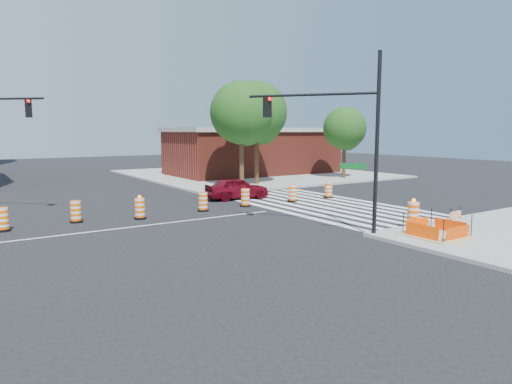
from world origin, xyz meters
TOP-DOWN VIEW (x-y plane):
  - ground at (0.00, 0.00)m, footprint 120.00×120.00m
  - sidewalk_ne at (18.00, 18.00)m, footprint 22.00×22.00m
  - crosswalk_east at (10.95, 0.00)m, footprint 6.75×13.50m
  - lane_centerline at (0.00, 0.00)m, footprint 14.00×0.12m
  - excavation_pit at (9.00, -9.00)m, footprint 2.20×2.20m
  - brick_storefront at (18.00, 18.00)m, footprint 16.50×8.50m
  - red_coupe at (8.07, 4.73)m, footprint 4.21×2.09m
  - signal_pole_se at (6.43, -6.07)m, footprint 3.32×4.49m
  - pit_drum at (9.84, -7.23)m, footprint 0.62×0.62m
  - barricade at (10.52, -8.80)m, footprint 0.83×0.09m
  - tree_north_c at (11.45, 9.54)m, footprint 4.71×4.71m
  - tree_north_d at (13.25, 10.21)m, footprint 4.78×4.78m
  - tree_north_e at (22.37, 9.86)m, footprint 3.81×3.78m
  - median_drum_2 at (-5.16, 2.22)m, footprint 0.60×0.60m
  - median_drum_3 at (-2.11, 2.49)m, footprint 0.60×0.60m
  - median_drum_4 at (0.68, 1.64)m, footprint 0.60×0.60m
  - median_drum_5 at (4.25, 1.92)m, footprint 0.60×0.60m
  - median_drum_6 at (6.97, 1.97)m, footprint 0.60×0.60m
  - median_drum_7 at (10.34, 1.91)m, footprint 0.60×0.60m
  - median_drum_8 at (13.26, 1.90)m, footprint 0.60×0.60m

SIDE VIEW (x-z plane):
  - ground at x=0.00m, z-range 0.00..0.00m
  - lane_centerline at x=0.00m, z-range 0.00..0.01m
  - crosswalk_east at x=10.95m, z-range 0.00..0.01m
  - sidewalk_ne at x=18.00m, z-range 0.00..0.15m
  - excavation_pit at x=9.00m, z-range -0.23..0.67m
  - median_drum_2 at x=-5.16m, z-range -0.03..0.99m
  - median_drum_3 at x=-2.11m, z-range -0.03..0.99m
  - median_drum_5 at x=4.25m, z-range -0.03..0.99m
  - median_drum_6 at x=6.97m, z-range -0.03..0.99m
  - median_drum_7 at x=10.34m, z-range -0.03..0.99m
  - median_drum_8 at x=13.26m, z-range -0.03..0.99m
  - median_drum_4 at x=0.68m, z-range -0.10..1.08m
  - pit_drum at x=9.84m, z-range 0.05..1.26m
  - barricade at x=10.52m, z-range 0.20..1.17m
  - red_coupe at x=8.07m, z-range 0.00..1.38m
  - brick_storefront at x=18.00m, z-range 0.02..4.62m
  - tree_north_e at x=22.37m, z-range 1.10..7.52m
  - signal_pole_se at x=6.43m, z-range 0.83..8.05m
  - tree_north_c at x=11.45m, z-range 1.37..9.37m
  - tree_north_d at x=13.25m, z-range 1.39..9.52m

